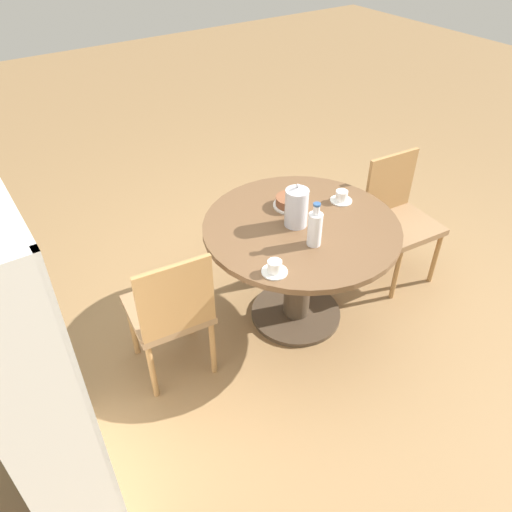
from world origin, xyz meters
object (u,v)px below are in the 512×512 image
coffee_pot (296,206)px  cup_a (275,268)px  chair_a (399,216)px  bookshelf (35,376)px  cake_main (290,202)px  water_bottle (315,228)px  cup_b (341,197)px  chair_b (171,310)px

coffee_pot → cup_a: 0.47m
chair_a → bookshelf: bearing=-168.1°
bookshelf → cake_main: size_ratio=7.82×
bookshelf → cake_main: bookshelf is taller
coffee_pot → water_bottle: (-0.21, 0.04, -0.02)m
cup_b → chair_b: bearing=91.8°
water_bottle → bookshelf: bearing=94.8°
bookshelf → cup_a: 1.20m
bookshelf → chair_b: bearing=115.3°
cup_b → bookshelf: bearing=101.1°
chair_a → cup_a: bearing=-163.6°
cake_main → cup_a: size_ratio=1.55×
chair_a → coffee_pot: (0.03, 0.89, 0.37)m
chair_a → cake_main: (0.21, 0.79, 0.28)m
water_bottle → cake_main: 0.41m
bookshelf → cup_b: size_ratio=12.13×
chair_b → cup_b: 1.25m
coffee_pot → cup_a: size_ratio=1.95×
coffee_pot → cake_main: 0.22m
cake_main → cup_b: 0.32m
bookshelf → coffee_pot: size_ratio=6.21×
chair_a → chair_b: size_ratio=1.00×
cup_a → cake_main: bearing=-44.3°
cup_a → cup_b: (0.33, -0.75, 0.00)m
chair_a → chair_b: (0.04, 1.72, 0.00)m
bookshelf → cup_b: 1.98m
chair_a → cup_b: 0.58m
chair_a → coffee_pot: 0.96m
bookshelf → cup_a: (0.05, -1.20, -0.03)m
chair_a → cake_main: chair_a is taller
chair_a → water_bottle: water_bottle is taller
water_bottle → cup_a: water_bottle is taller
coffee_pot → cake_main: bearing=-28.4°
chair_a → bookshelf: bookshelf is taller
water_bottle → cake_main: water_bottle is taller
water_bottle → cake_main: (0.38, -0.13, -0.08)m
chair_b → cup_b: (0.04, -1.22, 0.28)m
chair_b → cup_b: chair_b is taller
bookshelf → coffee_pot: bookshelf is taller
cake_main → cup_b: cup_b is taller
cup_b → cake_main: bearing=66.2°
chair_b → cup_a: size_ratio=6.48×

